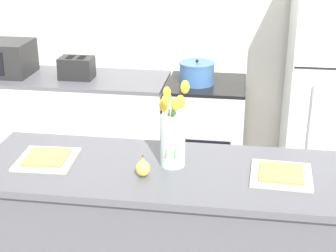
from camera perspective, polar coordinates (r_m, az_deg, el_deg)
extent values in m
cube|color=silver|center=(4.28, 3.53, 12.13)|extent=(5.20, 0.08, 2.70)
cube|color=#4C4C51|center=(2.50, -0.85, -5.04)|extent=(1.80, 0.66, 0.03)
cube|color=silver|center=(4.38, -11.19, -0.47)|extent=(1.68, 0.60, 0.88)
cube|color=#515156|center=(4.23, -11.64, 5.21)|extent=(1.68, 0.60, 0.03)
cube|color=#B2B5B7|center=(4.15, 4.12, -1.35)|extent=(0.60, 0.60, 0.88)
cube|color=black|center=(3.99, 4.29, 4.64)|extent=(0.60, 0.60, 0.02)
cube|color=black|center=(3.88, 3.74, -3.55)|extent=(0.42, 0.01, 0.29)
cube|color=white|center=(4.03, 17.92, 4.20)|extent=(0.68, 0.64, 1.84)
cylinder|color=#B2B5B7|center=(3.78, 15.36, -1.40)|extent=(0.02, 0.02, 0.80)
cylinder|color=silver|center=(2.47, 0.54, -1.61)|extent=(0.12, 0.12, 0.26)
cylinder|color=#569E4C|center=(2.45, 1.01, -0.43)|extent=(0.04, 0.01, 0.24)
ellipsoid|color=yellow|center=(2.39, 1.38, 2.70)|extent=(0.04, 0.04, 0.07)
cylinder|color=#569E4C|center=(2.46, 1.07, 0.43)|extent=(0.06, 0.08, 0.29)
ellipsoid|color=yellow|center=(2.43, 1.89, 4.34)|extent=(0.04, 0.04, 0.07)
cylinder|color=#569E4C|center=(2.47, 0.24, 0.16)|extent=(0.05, 0.07, 0.26)
ellipsoid|color=yellow|center=(2.45, -0.12, 3.72)|extent=(0.04, 0.04, 0.06)
cylinder|color=#569E4C|center=(2.45, -0.15, -0.60)|extent=(0.03, 0.01, 0.22)
ellipsoid|color=yellow|center=(2.41, -0.46, 2.36)|extent=(0.05, 0.05, 0.07)
cylinder|color=#569E4C|center=(2.42, 0.20, -0.26)|extent=(0.03, 0.08, 0.27)
ellipsoid|color=yellow|center=(2.34, -0.27, 2.85)|extent=(0.03, 0.03, 0.05)
cylinder|color=#569E4C|center=(2.42, 0.66, -0.47)|extent=(0.03, 0.08, 0.25)
ellipsoid|color=yellow|center=(2.33, 0.82, 2.47)|extent=(0.04, 0.04, 0.06)
ellipsoid|color=#E5CC4C|center=(2.41, -2.80, -4.74)|extent=(0.07, 0.07, 0.08)
cone|color=#E5CC4C|center=(2.39, -2.82, -3.80)|extent=(0.04, 0.04, 0.03)
cylinder|color=brown|center=(2.38, -2.82, -3.36)|extent=(0.01, 0.01, 0.02)
cube|color=beige|center=(2.64, -13.27, -3.63)|extent=(0.29, 0.29, 0.01)
cube|color=#A37A42|center=(2.63, -13.29, -3.40)|extent=(0.21, 0.21, 0.01)
cube|color=beige|center=(2.47, 12.43, -5.34)|extent=(0.29, 0.29, 0.01)
cube|color=#A37A42|center=(2.47, 12.45, -5.10)|extent=(0.21, 0.21, 0.01)
cube|color=black|center=(4.13, -10.09, 6.36)|extent=(0.26, 0.18, 0.17)
cube|color=black|center=(4.12, -10.77, 7.51)|extent=(0.05, 0.11, 0.01)
cube|color=black|center=(4.09, -9.55, 7.49)|extent=(0.05, 0.11, 0.01)
cube|color=black|center=(4.17, -11.95, 6.73)|extent=(0.02, 0.02, 0.02)
cylinder|color=#386093|center=(3.94, 3.21, 5.78)|extent=(0.26, 0.26, 0.15)
cylinder|color=#386093|center=(3.91, 3.24, 6.97)|extent=(0.27, 0.27, 0.01)
sphere|color=black|center=(3.91, 3.24, 7.24)|extent=(0.02, 0.02, 0.02)
cube|color=black|center=(4.38, -17.98, 7.22)|extent=(0.48, 0.36, 0.27)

